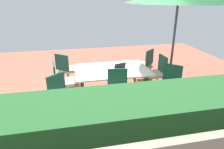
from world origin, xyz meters
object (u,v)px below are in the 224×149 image
object	(u,v)px
chair_east	(62,80)
chair_north	(118,89)
chair_west	(157,72)
chair_northwest	(170,84)
laptop	(118,69)
cup	(113,64)
chair_northeast	(62,95)
chair_southwest	(145,63)
chair_southeast	(66,68)
dining_table	(112,71)

from	to	relation	value
chair_east	chair_north	bearing A→B (deg)	-127.54
chair_west	chair_northwest	world-z (taller)	same
laptop	cup	bearing A→B (deg)	-96.70
chair_north	chair_west	world-z (taller)	same
chair_northwest	laptop	distance (m)	1.27
cup	chair_northeast	bearing A→B (deg)	39.02
chair_east	laptop	bearing A→B (deg)	-98.38
chair_northeast	laptop	xyz separation A→B (m)	(-1.37, -0.71, 0.22)
chair_southwest	chair_north	bearing A→B (deg)	10.61
chair_northwest	chair_southeast	xyz separation A→B (m)	(2.35, -1.59, 0.00)
chair_northwest	chair_southwest	bearing A→B (deg)	134.97
cup	dining_table	bearing A→B (deg)	74.57
dining_table	chair_southeast	xyz separation A→B (m)	(1.15, -0.82, -0.13)
chair_west	chair_southeast	world-z (taller)	same
chair_east	laptop	world-z (taller)	chair_east
chair_southeast	chair_northeast	bearing A→B (deg)	125.76
dining_table	chair_southeast	world-z (taller)	chair_southeast
chair_southwest	chair_northeast	world-z (taller)	same
chair_north	chair_west	size ratio (longest dim) A/B	1.00
chair_east	cup	xyz separation A→B (m)	(-1.31, -0.27, 0.23)
dining_table	chair_northeast	bearing A→B (deg)	33.60
chair_north	chair_southeast	size ratio (longest dim) A/B	1.00
chair_north	chair_east	xyz separation A→B (m)	(1.22, -0.76, 0.00)
chair_west	chair_northeast	xyz separation A→B (m)	(2.47, 0.84, 0.00)
chair_northwest	laptop	world-z (taller)	chair_northwest
chair_northwest	chair_east	xyz separation A→B (m)	(2.45, -0.73, 0.00)
chair_west	laptop	bearing A→B (deg)	-84.70
dining_table	chair_north	distance (m)	0.81
chair_southeast	cup	size ratio (longest dim) A/B	9.03
chair_southwest	laptop	bearing A→B (deg)	-1.81
chair_southeast	chair_north	bearing A→B (deg)	163.15
laptop	chair_west	bearing A→B (deg)	167.98
chair_northeast	cup	bearing A→B (deg)	-2.63
chair_northeast	chair_southeast	bearing A→B (deg)	45.57
chair_southwest	cup	size ratio (longest dim) A/B	9.03
chair_north	chair_southwest	size ratio (longest dim) A/B	1.00
chair_southeast	laptop	bearing A→B (deg)	-177.22
chair_north	chair_northwest	world-z (taller)	same
chair_west	cup	distance (m)	1.21
chair_west	chair_east	size ratio (longest dim) A/B	1.00
chair_north	chair_northeast	bearing A→B (deg)	-172.72
chair_north	chair_west	xyz separation A→B (m)	(-1.27, -0.83, 0.00)
dining_table	chair_southwest	distance (m)	1.38
chair_north	chair_northwest	distance (m)	1.23
dining_table	chair_east	size ratio (longest dim) A/B	1.88
dining_table	laptop	xyz separation A→B (m)	(-0.14, 0.11, 0.09)
chair_west	chair_southeast	size ratio (longest dim) A/B	1.00
dining_table	chair_west	world-z (taller)	chair_west
cup	chair_southeast	bearing A→B (deg)	-25.72
chair_north	chair_northwest	xyz separation A→B (m)	(-1.23, -0.03, 0.00)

